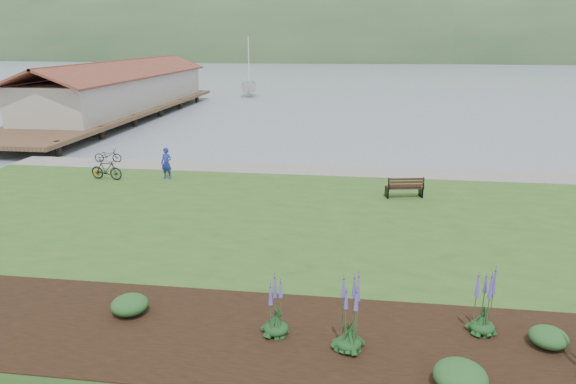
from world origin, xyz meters
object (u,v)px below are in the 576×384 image
(park_bench, at_px, (405,187))
(bicycle_a, at_px, (108,155))
(person, at_px, (166,161))
(sailboat, at_px, (249,96))

(park_bench, relative_size, bicycle_a, 1.09)
(person, bearing_deg, park_bench, 2.22)
(park_bench, xyz_separation_m, person, (-12.06, 1.70, 0.46))
(park_bench, height_order, sailboat, sailboat)
(person, distance_m, sailboat, 42.94)
(park_bench, relative_size, person, 0.91)
(person, relative_size, sailboat, 0.08)
(bicycle_a, height_order, sailboat, sailboat)
(park_bench, distance_m, bicycle_a, 17.50)
(person, bearing_deg, bicycle_a, 157.76)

